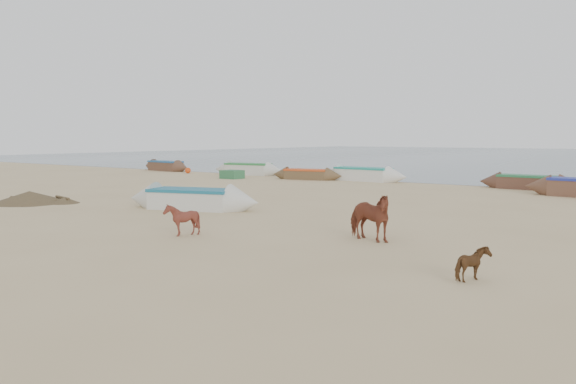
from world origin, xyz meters
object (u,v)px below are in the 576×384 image
(calf_right, at_px, (474,264))
(calf_front, at_px, (182,219))
(cow_adult, at_px, (369,217))
(near_canoe, at_px, (192,199))

(calf_right, bearing_deg, calf_front, 83.80)
(cow_adult, distance_m, calf_front, 5.58)
(cow_adult, bearing_deg, near_canoe, 90.79)
(near_canoe, bearing_deg, calf_right, -38.26)
(cow_adult, xyz_separation_m, near_canoe, (-9.26, 2.12, -0.28))
(cow_adult, relative_size, calf_right, 2.32)
(cow_adult, xyz_separation_m, calf_front, (-4.96, -2.54, -0.20))
(calf_right, distance_m, near_canoe, 14.04)
(cow_adult, relative_size, near_canoe, 0.28)
(calf_right, relative_size, near_canoe, 0.12)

